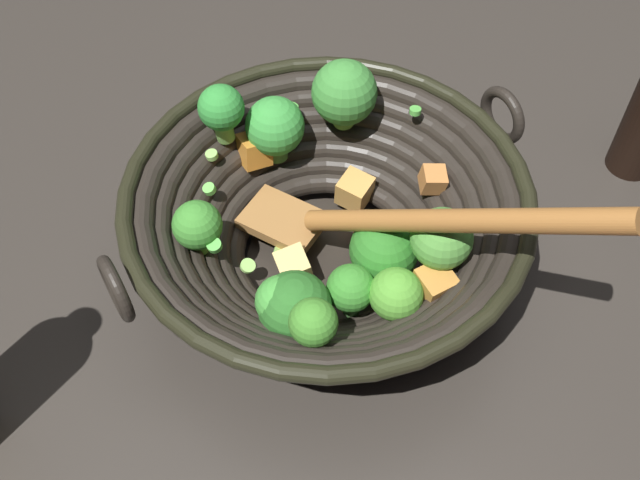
# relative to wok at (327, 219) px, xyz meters

# --- Properties ---
(ground_plane) EXTENTS (4.00, 4.00, 0.00)m
(ground_plane) POSITION_rel_wok_xyz_m (-0.00, -0.00, -0.07)
(ground_plane) COLOR #332D28
(wok) EXTENTS (0.35, 0.38, 0.21)m
(wok) POSITION_rel_wok_xyz_m (0.00, 0.00, 0.00)
(wok) COLOR black
(wok) RESTS_ON ground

